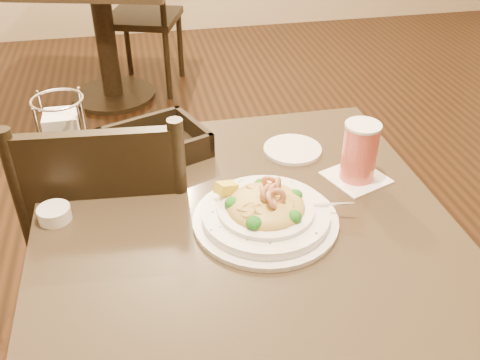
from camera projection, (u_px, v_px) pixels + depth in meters
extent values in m
cylinder|color=black|center=(242.00, 329.00, 1.38)|extent=(0.12, 0.12, 0.68)
cube|color=#433726|center=(242.00, 220.00, 1.18)|extent=(0.90, 0.90, 0.03)
cylinder|color=black|center=(114.00, 95.00, 3.39)|extent=(0.52, 0.52, 0.03)
cylinder|color=black|center=(106.00, 40.00, 3.19)|extent=(0.12, 0.12, 0.68)
cube|color=black|center=(122.00, 242.00, 1.55)|extent=(0.45, 0.45, 0.04)
cylinder|color=black|center=(187.00, 255.00, 1.85)|extent=(0.04, 0.04, 0.43)
cylinder|color=black|center=(81.00, 264.00, 1.81)|extent=(0.04, 0.04, 0.43)
cylinder|color=black|center=(191.00, 339.00, 1.55)|extent=(0.04, 0.04, 0.43)
cylinder|color=black|center=(64.00, 351.00, 1.52)|extent=(0.04, 0.04, 0.43)
cylinder|color=black|center=(181.00, 205.00, 1.28)|extent=(0.04, 0.04, 0.46)
cylinder|color=black|center=(26.00, 216.00, 1.24)|extent=(0.04, 0.04, 0.46)
cube|color=black|center=(98.00, 175.00, 1.21)|extent=(0.36, 0.06, 0.22)
cube|color=black|center=(143.00, 18.00, 3.29)|extent=(0.53, 0.53, 0.04)
cylinder|color=black|center=(180.00, 46.00, 3.56)|extent=(0.04, 0.04, 0.43)
cylinder|color=black|center=(128.00, 43.00, 3.59)|extent=(0.04, 0.04, 0.43)
cylinder|color=black|center=(168.00, 66.00, 3.26)|extent=(0.04, 0.04, 0.43)
cylinder|color=black|center=(111.00, 63.00, 3.30)|extent=(0.04, 0.04, 0.43)
cylinder|color=white|center=(265.00, 220.00, 1.15)|extent=(0.31, 0.31, 0.01)
cylinder|color=white|center=(266.00, 214.00, 1.14)|extent=(0.28, 0.28, 0.02)
cylinder|color=white|center=(266.00, 209.00, 1.13)|extent=(0.21, 0.21, 0.01)
ellipsoid|color=gold|center=(266.00, 207.00, 1.13)|extent=(0.17, 0.17, 0.06)
cube|color=yellow|center=(226.00, 188.00, 1.16)|extent=(0.06, 0.05, 0.04)
cube|color=silver|center=(327.00, 204.00, 1.15)|extent=(0.12, 0.03, 0.01)
cube|color=silver|center=(298.00, 206.00, 1.14)|extent=(0.03, 0.02, 0.00)
torus|color=gold|center=(246.00, 210.00, 1.10)|extent=(0.04, 0.05, 0.04)
torus|color=gold|center=(258.00, 197.00, 1.13)|extent=(0.05, 0.05, 0.02)
torus|color=gold|center=(269.00, 200.00, 1.14)|extent=(0.04, 0.04, 0.03)
torus|color=gold|center=(266.00, 200.00, 1.12)|extent=(0.06, 0.06, 0.02)
torus|color=gold|center=(271.00, 210.00, 1.11)|extent=(0.03, 0.03, 0.02)
torus|color=gold|center=(286.00, 203.00, 1.10)|extent=(0.05, 0.05, 0.03)
torus|color=gold|center=(279.00, 195.00, 1.15)|extent=(0.04, 0.04, 0.01)
torus|color=gold|center=(274.00, 201.00, 1.12)|extent=(0.04, 0.05, 0.03)
torus|color=gold|center=(262.00, 199.00, 1.13)|extent=(0.05, 0.05, 0.02)
torus|color=gold|center=(269.00, 197.00, 1.12)|extent=(0.04, 0.04, 0.01)
torus|color=gold|center=(248.00, 210.00, 1.08)|extent=(0.04, 0.05, 0.03)
torus|color=gold|center=(263.00, 201.00, 1.12)|extent=(0.04, 0.04, 0.02)
torus|color=gold|center=(260.00, 209.00, 1.08)|extent=(0.04, 0.04, 0.01)
torus|color=gold|center=(277.00, 198.00, 1.11)|extent=(0.04, 0.03, 0.03)
torus|color=gold|center=(273.00, 200.00, 1.12)|extent=(0.04, 0.04, 0.02)
torus|color=gold|center=(254.00, 187.00, 1.16)|extent=(0.05, 0.05, 0.02)
torus|color=tan|center=(263.00, 194.00, 1.10)|extent=(0.03, 0.04, 0.04)
torus|color=tan|center=(269.00, 182.00, 1.14)|extent=(0.05, 0.04, 0.04)
torus|color=tan|center=(272.00, 200.00, 1.08)|extent=(0.04, 0.05, 0.04)
torus|color=tan|center=(266.00, 193.00, 1.11)|extent=(0.04, 0.04, 0.04)
torus|color=tan|center=(271.00, 192.00, 1.11)|extent=(0.04, 0.04, 0.04)
torus|color=tan|center=(278.00, 186.00, 1.13)|extent=(0.03, 0.04, 0.04)
torus|color=tan|center=(277.00, 197.00, 1.09)|extent=(0.04, 0.03, 0.04)
ellipsoid|color=#165413|center=(295.00, 195.00, 1.15)|extent=(0.03, 0.03, 0.02)
ellipsoid|color=#165413|center=(261.00, 184.00, 1.18)|extent=(0.03, 0.03, 0.02)
ellipsoid|color=#165413|center=(232.00, 203.00, 1.12)|extent=(0.03, 0.03, 0.03)
ellipsoid|color=#165413|center=(254.00, 223.00, 1.07)|extent=(0.03, 0.03, 0.03)
ellipsoid|color=#165413|center=(294.00, 216.00, 1.09)|extent=(0.03, 0.03, 0.02)
cube|color=#266619|center=(220.00, 227.00, 1.09)|extent=(0.00, 0.00, 0.00)
cube|color=#266619|center=(314.00, 206.00, 1.15)|extent=(0.00, 0.00, 0.00)
cube|color=#266619|center=(270.00, 243.00, 1.05)|extent=(0.00, 0.00, 0.00)
cube|color=#266619|center=(265.00, 183.00, 1.22)|extent=(0.00, 0.00, 0.00)
cube|color=#266619|center=(283.00, 183.00, 1.22)|extent=(0.00, 0.00, 0.00)
cube|color=#266619|center=(240.00, 182.00, 1.22)|extent=(0.00, 0.00, 0.00)
cube|color=#266619|center=(213.00, 212.00, 1.13)|extent=(0.00, 0.00, 0.00)
cube|color=#266619|center=(214.00, 192.00, 1.19)|extent=(0.00, 0.00, 0.00)
cube|color=#266619|center=(325.00, 203.00, 1.16)|extent=(0.00, 0.00, 0.00)
cube|color=#266619|center=(211.00, 230.00, 1.08)|extent=(0.00, 0.00, 0.00)
cube|color=#266619|center=(247.00, 240.00, 1.06)|extent=(0.00, 0.00, 0.00)
cube|color=#266619|center=(225.00, 186.00, 1.21)|extent=(0.00, 0.00, 0.00)
cube|color=#266619|center=(317.00, 233.00, 1.07)|extent=(0.00, 0.00, 0.00)
cube|color=#266619|center=(223.00, 191.00, 1.19)|extent=(0.00, 0.00, 0.00)
cube|color=#266619|center=(292.00, 181.00, 1.23)|extent=(0.00, 0.00, 0.00)
cube|color=#266619|center=(316.00, 233.00, 1.07)|extent=(0.00, 0.00, 0.00)
cube|color=#266619|center=(242.00, 180.00, 1.23)|extent=(0.00, 0.00, 0.00)
cube|color=white|center=(356.00, 177.00, 1.30)|extent=(0.17, 0.17, 0.00)
cylinder|color=#DC5B4D|center=(360.00, 152.00, 1.25)|extent=(0.08, 0.08, 0.14)
cylinder|color=white|center=(363.00, 125.00, 1.22)|extent=(0.08, 0.08, 0.01)
cube|color=black|center=(156.00, 151.00, 1.39)|extent=(0.29, 0.27, 0.02)
cube|color=black|center=(194.00, 128.00, 1.42)|extent=(0.08, 0.19, 0.05)
cube|color=black|center=(114.00, 152.00, 1.32)|extent=(0.08, 0.19, 0.05)
cube|color=black|center=(140.00, 126.00, 1.43)|extent=(0.23, 0.10, 0.05)
cube|color=black|center=(171.00, 155.00, 1.30)|extent=(0.23, 0.10, 0.05)
cylinder|color=silver|center=(71.00, 168.00, 1.33)|extent=(0.12, 0.12, 0.01)
torus|color=silver|center=(57.00, 100.00, 1.22)|extent=(0.12, 0.12, 0.01)
cube|color=white|center=(66.00, 141.00, 1.29)|extent=(0.09, 0.09, 0.15)
cylinder|color=silver|center=(41.00, 145.00, 1.23)|extent=(0.01, 0.01, 0.19)
cylinder|color=silver|center=(84.00, 141.00, 1.24)|extent=(0.01, 0.01, 0.19)
cylinder|color=silver|center=(45.00, 126.00, 1.30)|extent=(0.01, 0.01, 0.19)
cylinder|color=silver|center=(85.00, 123.00, 1.32)|extent=(0.01, 0.01, 0.19)
cylinder|color=white|center=(293.00, 149.00, 1.40)|extent=(0.18, 0.18, 0.01)
cylinder|color=white|center=(54.00, 214.00, 1.15)|extent=(0.08, 0.08, 0.03)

